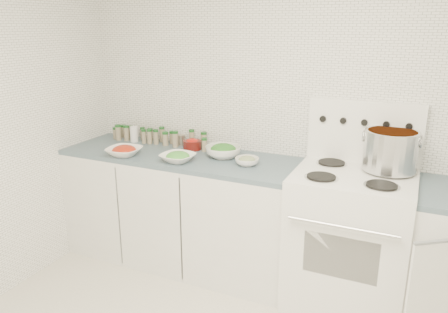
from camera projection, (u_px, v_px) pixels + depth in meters
room_walls at (203, 100)px, 1.78m from camera, size 3.54×3.04×2.52m
counter_left at (181, 208)px, 3.47m from camera, size 1.85×0.62×0.90m
stove at (349, 235)px, 2.93m from camera, size 0.76×0.70×1.36m
stock_pot at (391, 149)px, 2.80m from camera, size 0.36×0.34×0.26m
bowl_tomato at (124, 151)px, 3.30m from camera, size 0.27×0.27×0.08m
bowl_snowpea at (178, 157)px, 3.15m from camera, size 0.27×0.27×0.08m
bowl_broccoli at (223, 151)px, 3.25m from camera, size 0.31×0.31×0.11m
bowl_zucchini at (247, 161)px, 3.08m from camera, size 0.19×0.19×0.07m
bowl_pepper at (192, 144)px, 3.46m from camera, size 0.14×0.14×0.09m
salt_canister at (134, 134)px, 3.68m from camera, size 0.08×0.08×0.13m
tin_can at (181, 140)px, 3.58m from camera, size 0.07×0.07×0.09m
spice_cluster at (155, 136)px, 3.64m from camera, size 0.92×0.16×0.13m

